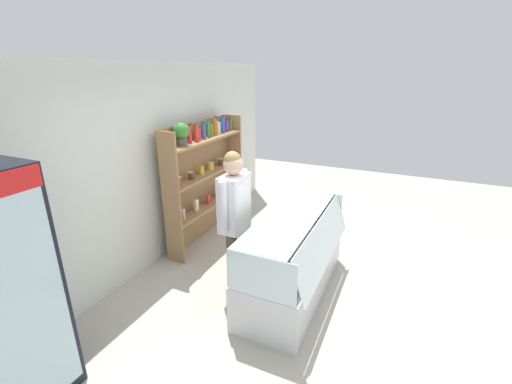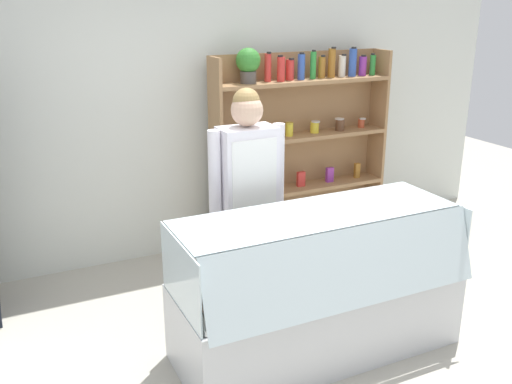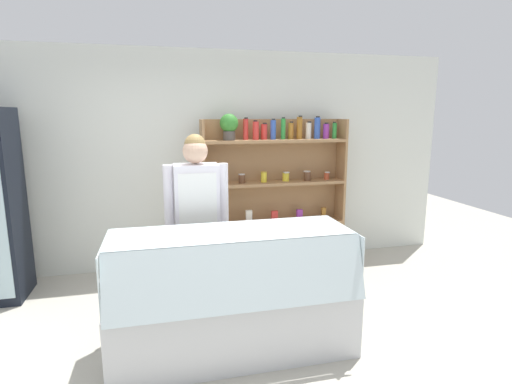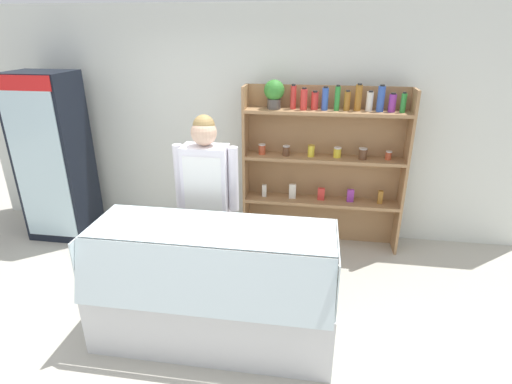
% 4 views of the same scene
% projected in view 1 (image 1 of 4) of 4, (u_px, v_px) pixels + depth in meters
% --- Properties ---
extents(ground_plane, '(12.00, 12.00, 0.00)m').
position_uv_depth(ground_plane, '(290.00, 296.00, 4.14)').
color(ground_plane, '#B7B2A3').
extents(back_wall, '(6.80, 0.10, 2.70)m').
position_uv_depth(back_wall, '(144.00, 170.00, 4.50)').
color(back_wall, silver).
rests_on(back_wall, ground).
extents(shelving_unit, '(1.81, 0.29, 1.93)m').
position_uv_depth(shelving_unit, '(203.00, 173.00, 5.28)').
color(shelving_unit, '#9E754C').
rests_on(shelving_unit, ground).
extents(deli_display_case, '(1.94, 0.81, 1.01)m').
position_uv_depth(deli_display_case, '(293.00, 269.00, 4.14)').
color(deli_display_case, silver).
rests_on(deli_display_case, ground).
extents(shop_clerk, '(0.60, 0.25, 1.75)m').
position_uv_depth(shop_clerk, '(235.00, 211.00, 3.98)').
color(shop_clerk, '#4C4233').
rests_on(shop_clerk, ground).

